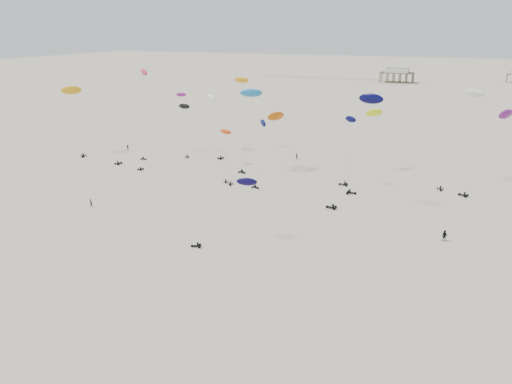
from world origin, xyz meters
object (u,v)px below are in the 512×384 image
at_px(pavilion_main, 397,76).
at_px(rig_4, 468,112).
at_px(rig_0, 226,143).
at_px(spectator_0, 91,207).

distance_m(pavilion_main, rig_4, 224.36).
relative_size(rig_0, spectator_0, 8.94).
bearing_deg(pavilion_main, rig_4, -78.99).
xyz_separation_m(pavilion_main, spectator_0, (-25.01, -263.97, -4.22)).
distance_m(rig_4, spectator_0, 82.57).
bearing_deg(rig_0, pavilion_main, -114.22).
xyz_separation_m(pavilion_main, rig_0, (-12.15, -228.26, 2.62)).
relative_size(rig_0, rig_4, 0.78).
xyz_separation_m(rig_0, rig_4, (54.93, 8.36, 9.89)).
bearing_deg(spectator_0, rig_4, -128.96).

